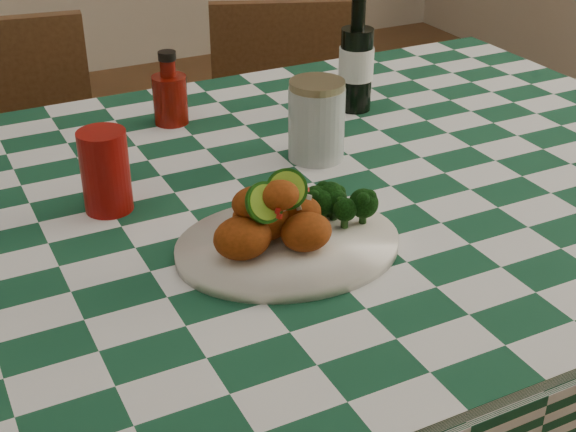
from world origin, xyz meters
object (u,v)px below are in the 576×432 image
plate (288,246)px  beer_bottle (357,51)px  red_tumbler (105,171)px  fried_chicken_pile (276,213)px  wooden_chair_right (288,174)px  ketchup_bottle (169,88)px  mason_jar (316,120)px  wooden_chair_left (22,234)px  dining_table (258,395)px

plate → beer_bottle: 0.54m
red_tumbler → beer_bottle: beer_bottle is taller
fried_chicken_pile → red_tumbler: red_tumbler is taller
beer_bottle → wooden_chair_right: size_ratio=0.27×
red_tumbler → ketchup_bottle: (0.19, 0.27, 0.01)m
fried_chicken_pile → red_tumbler: (-0.16, 0.23, -0.00)m
mason_jar → beer_bottle: bearing=43.2°
mason_jar → wooden_chair_left: bearing=125.6°
ketchup_bottle → wooden_chair_left: size_ratio=0.15×
beer_bottle → wooden_chair_right: bearing=78.2°
dining_table → wooden_chair_right: bearing=59.7°
plate → red_tumbler: red_tumbler is taller
beer_bottle → plate: bearing=-130.4°
red_tumbler → mason_jar: (0.36, 0.02, 0.01)m
beer_bottle → wooden_chair_left: size_ratio=0.26×
wooden_chair_left → beer_bottle: bearing=-27.2°
dining_table → red_tumbler: 0.50m
ketchup_bottle → mason_jar: bearing=-57.0°
dining_table → beer_bottle: size_ratio=7.39×
wooden_chair_right → beer_bottle: bearing=-80.6°
ketchup_bottle → wooden_chair_right: size_ratio=0.16×
plate → wooden_chair_left: wooden_chair_left is taller
wooden_chair_right → mason_jar: bearing=-91.6°
fried_chicken_pile → mason_jar: mason_jar is taller
wooden_chair_left → plate: bearing=-64.8°
dining_table → plate: bearing=-98.6°
fried_chicken_pile → ketchup_bottle: bearing=86.6°
plate → fried_chicken_pile: fried_chicken_pile is taller
plate → dining_table: bearing=81.4°
mason_jar → wooden_chair_right: 0.82m
plate → mason_jar: (0.18, 0.25, 0.06)m
beer_bottle → dining_table: bearing=-143.2°
dining_table → mason_jar: mason_jar is taller
ketchup_bottle → beer_bottle: (0.33, -0.09, 0.05)m
dining_table → beer_bottle: 0.65m
fried_chicken_pile → wooden_chair_right: bearing=62.4°
ketchup_bottle → beer_bottle: beer_bottle is taller
wooden_chair_right → dining_table: bearing=-99.1°
ketchup_bottle → wooden_chair_left: ketchup_bottle is taller
fried_chicken_pile → beer_bottle: 0.55m
fried_chicken_pile → wooden_chair_left: fried_chicken_pile is taller
plate → wooden_chair_left: (-0.25, 0.84, -0.36)m
dining_table → red_tumbler: red_tumbler is taller
mason_jar → wooden_chair_right: bearing=67.1°
ketchup_bottle → wooden_chair_right: ketchup_bottle is taller
dining_table → fried_chicken_pile: bearing=-104.2°
plate → beer_bottle: bearing=49.6°
red_tumbler → beer_bottle: 0.56m
plate → red_tumbler: (-0.18, 0.23, 0.05)m
fried_chicken_pile → mason_jar: 0.31m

